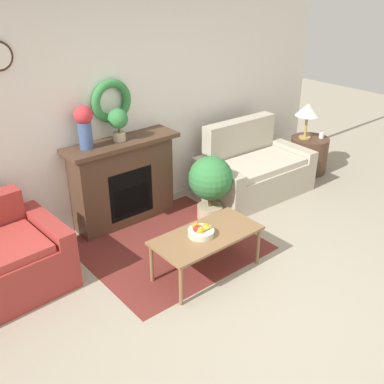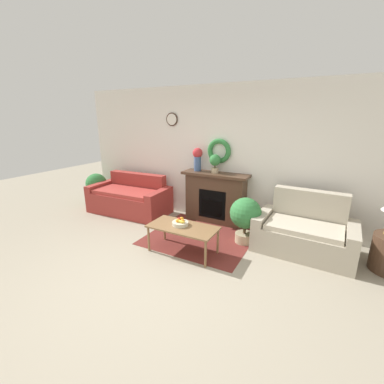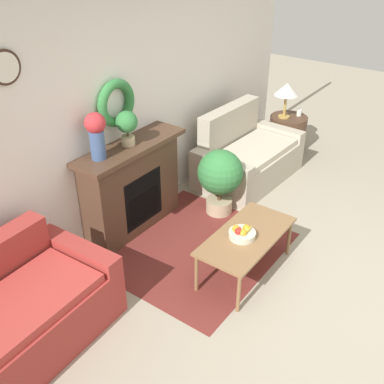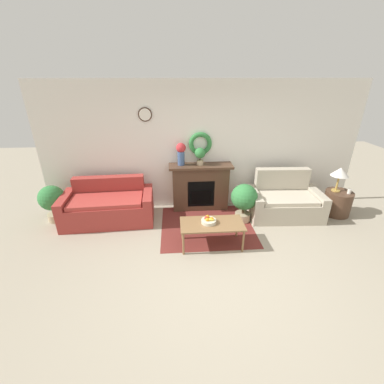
% 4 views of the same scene
% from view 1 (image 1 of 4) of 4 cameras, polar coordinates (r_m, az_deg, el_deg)
% --- Properties ---
extents(ground_plane, '(16.00, 16.00, 0.00)m').
position_cam_1_polar(ground_plane, '(4.17, 9.51, -15.16)').
color(ground_plane, '#9E937F').
extents(floor_rug, '(1.80, 1.63, 0.01)m').
position_cam_1_polar(floor_rug, '(5.01, -2.95, -6.75)').
color(floor_rug, maroon).
rests_on(floor_rug, ground_plane).
extents(wall_back, '(6.80, 0.16, 2.70)m').
position_cam_1_polar(wall_back, '(5.21, -10.10, 10.59)').
color(wall_back, white).
rests_on(wall_back, ground_plane).
extents(fireplace, '(1.34, 0.41, 1.03)m').
position_cam_1_polar(fireplace, '(5.31, -8.70, 1.38)').
color(fireplace, '#4C3323').
rests_on(fireplace, ground_plane).
extents(loveseat_right, '(1.52, 0.93, 0.94)m').
position_cam_1_polar(loveseat_right, '(6.09, 7.69, 2.72)').
color(loveseat_right, '#B2A893').
rests_on(loveseat_right, ground_plane).
extents(coffee_table, '(1.09, 0.53, 0.45)m').
position_cam_1_polar(coffee_table, '(4.39, 1.87, -5.82)').
color(coffee_table, olive).
rests_on(coffee_table, ground_plane).
extents(fruit_bowl, '(0.26, 0.26, 0.12)m').
position_cam_1_polar(fruit_bowl, '(4.32, 1.14, -5.00)').
color(fruit_bowl, beige).
rests_on(fruit_bowl, coffee_table).
extents(side_table_by_loveseat, '(0.55, 0.55, 0.52)m').
position_cam_1_polar(side_table_by_loveseat, '(6.93, 14.58, 4.61)').
color(side_table_by_loveseat, '#4C3323').
rests_on(side_table_by_loveseat, ground_plane).
extents(table_lamp, '(0.35, 0.35, 0.52)m').
position_cam_1_polar(table_lamp, '(6.69, 14.50, 9.97)').
color(table_lamp, '#B28E42').
rests_on(table_lamp, side_table_by_loveseat).
extents(mug, '(0.07, 0.07, 0.10)m').
position_cam_1_polar(mug, '(6.87, 16.14, 7.00)').
color(mug, silver).
rests_on(mug, side_table_by_loveseat).
extents(vase_on_mantel_left, '(0.20, 0.20, 0.47)m').
position_cam_1_polar(vase_on_mantel_left, '(4.85, -13.53, 8.43)').
color(vase_on_mantel_left, '#3D5684').
rests_on(vase_on_mantel_left, fireplace).
extents(potted_plant_on_mantel, '(0.22, 0.22, 0.37)m').
position_cam_1_polar(potted_plant_on_mantel, '(5.02, -9.37, 8.86)').
color(potted_plant_on_mantel, tan).
rests_on(potted_plant_on_mantel, fireplace).
extents(potted_plant_floor_by_loveseat, '(0.53, 0.53, 0.80)m').
position_cam_1_polar(potted_plant_floor_by_loveseat, '(5.31, 2.37, 1.34)').
color(potted_plant_floor_by_loveseat, tan).
rests_on(potted_plant_floor_by_loveseat, ground_plane).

